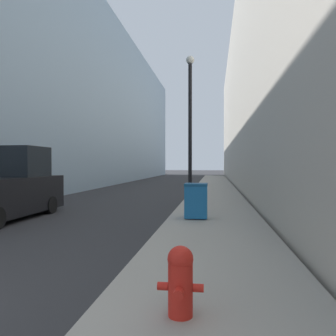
% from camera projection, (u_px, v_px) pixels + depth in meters
% --- Properties ---
extents(sidewalk_right, '(2.96, 60.00, 0.14)m').
position_uv_depth(sidewalk_right, '(215.00, 193.00, 20.10)').
color(sidewalk_right, '#9E998E').
rests_on(sidewalk_right, ground).
extents(building_left_glass, '(12.00, 60.00, 15.27)m').
position_uv_depth(building_left_glass, '(52.00, 101.00, 30.03)').
color(building_left_glass, '#849EB2').
rests_on(building_left_glass, ground).
extents(building_right_stone, '(12.00, 60.00, 15.14)m').
position_uv_depth(building_right_stone, '(308.00, 95.00, 26.86)').
color(building_right_stone, beige).
rests_on(building_right_stone, ground).
extents(fire_hydrant, '(0.52, 0.40, 0.78)m').
position_uv_depth(fire_hydrant, '(180.00, 279.00, 3.64)').
color(fire_hydrant, red).
rests_on(fire_hydrant, sidewalk_right).
extents(trash_bin, '(0.71, 0.70, 1.10)m').
position_uv_depth(trash_bin, '(196.00, 200.00, 10.23)').
color(trash_bin, '#19609E').
rests_on(trash_bin, sidewalk_right).
extents(lamppost, '(0.37, 0.37, 6.53)m').
position_uv_depth(lamppost, '(190.00, 125.00, 14.60)').
color(lamppost, black).
rests_on(lamppost, sidewalk_right).
extents(pickup_truck, '(2.13, 4.98, 2.47)m').
position_uv_depth(pickup_truck, '(4.00, 189.00, 10.97)').
color(pickup_truck, black).
rests_on(pickup_truck, ground).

